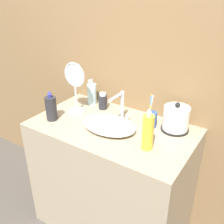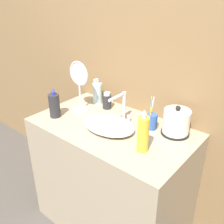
# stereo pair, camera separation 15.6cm
# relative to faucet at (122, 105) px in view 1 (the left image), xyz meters

# --- Properties ---
(wall_back) EXTENTS (6.00, 0.04, 2.60)m
(wall_back) POSITION_rel_faucet_xyz_m (-0.01, 0.21, 0.36)
(wall_back) COLOR olive
(wall_back) RESTS_ON ground_plane
(vanity_counter) EXTENTS (1.01, 0.58, 0.83)m
(vanity_counter) POSITION_rel_faucet_xyz_m (-0.01, -0.10, -0.52)
(vanity_counter) COLOR gray
(vanity_counter) RESTS_ON ground_plane
(sink_basin) EXTENTS (0.35, 0.24, 0.05)m
(sink_basin) POSITION_rel_faucet_xyz_m (-0.00, -0.13, -0.08)
(sink_basin) COLOR silver
(sink_basin) RESTS_ON vanity_counter
(faucet) EXTENTS (0.06, 0.16, 0.19)m
(faucet) POSITION_rel_faucet_xyz_m (0.00, 0.00, 0.00)
(faucet) COLOR silver
(faucet) RESTS_ON vanity_counter
(electric_kettle) EXTENTS (0.16, 0.16, 0.18)m
(electric_kettle) POSITION_rel_faucet_xyz_m (0.33, 0.07, -0.04)
(electric_kettle) COLOR black
(electric_kettle) RESTS_ON vanity_counter
(toothbrush_cup) EXTENTS (0.06, 0.06, 0.21)m
(toothbrush_cup) POSITION_rel_faucet_xyz_m (0.19, 0.04, -0.06)
(toothbrush_cup) COLOR #2D519E
(toothbrush_cup) RESTS_ON vanity_counter
(lotion_bottle) EXTENTS (0.06, 0.06, 0.19)m
(lotion_bottle) POSITION_rel_faucet_xyz_m (-0.31, 0.10, -0.03)
(lotion_bottle) COLOR silver
(lotion_bottle) RESTS_ON vanity_counter
(shampoo_bottle) EXTENTS (0.07, 0.07, 0.20)m
(shampoo_bottle) POSITION_rel_faucet_xyz_m (-0.38, -0.23, -0.03)
(shampoo_bottle) COLOR #28282D
(shampoo_bottle) RESTS_ON vanity_counter
(mouthwash_bottle) EXTENTS (0.06, 0.06, 0.12)m
(mouthwash_bottle) POSITION_rel_faucet_xyz_m (-0.20, 0.08, -0.06)
(mouthwash_bottle) COLOR #28282D
(mouthwash_bottle) RESTS_ON vanity_counter
(hand_cream_bottle) EXTENTS (0.06, 0.06, 0.24)m
(hand_cream_bottle) POSITION_rel_faucet_xyz_m (0.28, -0.19, -0.01)
(hand_cream_bottle) COLOR gold
(hand_cream_bottle) RESTS_ON vanity_counter
(vanity_mirror) EXTENTS (0.16, 0.11, 0.35)m
(vanity_mirror) POSITION_rel_faucet_xyz_m (-0.32, -0.06, 0.09)
(vanity_mirror) COLOR silver
(vanity_mirror) RESTS_ON vanity_counter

